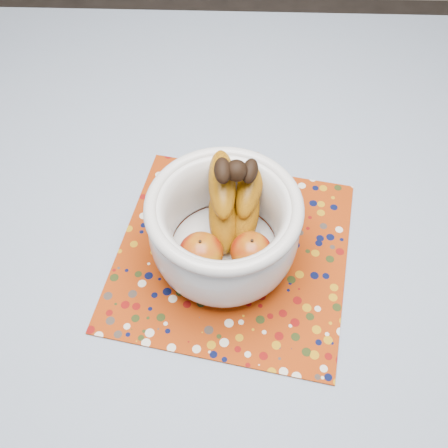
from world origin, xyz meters
The scene contains 4 objects.
table centered at (0.00, 0.00, 0.67)m, with size 1.20×1.20×0.75m.
tablecloth centered at (0.00, 0.00, 0.76)m, with size 1.32×1.32×0.01m, color slate.
placemat centered at (0.00, -0.09, 0.76)m, with size 0.40×0.40×0.00m, color #8D2C07.
fruit_bowl centered at (-0.01, -0.09, 0.85)m, with size 0.25×0.26×0.20m.
Camera 1 is at (0.00, -0.59, 1.54)m, focal length 42.00 mm.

